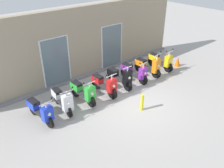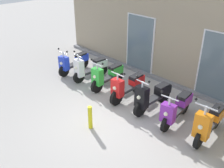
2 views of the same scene
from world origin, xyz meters
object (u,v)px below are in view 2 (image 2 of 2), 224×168
scooter_red (128,86)px  scooter_black (152,96)px  scooter_purple (177,108)px  curb_bollard (90,117)px  scooter_green (107,75)px  scooter_white (90,68)px  scooter_blue (74,62)px  scooter_orange (209,122)px

scooter_red → scooter_black: size_ratio=0.97×
scooter_purple → curb_bollard: scooter_purple is taller
scooter_green → curb_bollard: size_ratio=2.27×
scooter_green → scooter_black: bearing=0.2°
scooter_black → scooter_white: bearing=-179.7°
scooter_white → scooter_red: scooter_red is taller
scooter_green → curb_bollard: scooter_green is taller
scooter_blue → scooter_red: scooter_red is taller
scooter_blue → scooter_red: (2.95, 0.01, 0.02)m
scooter_orange → scooter_black: bearing=179.4°
curb_bollard → scooter_green: bearing=125.8°
scooter_red → curb_bollard: bearing=-79.2°
scooter_blue → curb_bollard: bearing=-29.8°
scooter_red → scooter_green: bearing=176.8°
scooter_white → curb_bollard: bearing=-39.6°
scooter_blue → scooter_green: size_ratio=0.99×
scooter_blue → scooter_red: size_ratio=0.96×
scooter_blue → scooter_orange: scooter_orange is taller
scooter_red → curb_bollard: 1.95m
scooter_blue → scooter_orange: size_ratio=0.97×
scooter_blue → scooter_black: 3.92m
scooter_purple → scooter_orange: bearing=-0.0°
scooter_green → scooter_red: size_ratio=0.97×
scooter_blue → scooter_white: (0.94, 0.06, 0.03)m
scooter_orange → scooter_blue: bearing=-179.4°
scooter_red → scooter_orange: scooter_orange is taller
scooter_purple → curb_bollard: 2.46m
scooter_blue → scooter_green: scooter_green is taller
scooter_white → scooter_orange: (4.85, -0.00, 0.01)m
scooter_red → scooter_black: scooter_black is taller
scooter_red → curb_bollard: scooter_red is taller
scooter_red → scooter_blue: bearing=-179.7°
scooter_green → scooter_red: bearing=-3.2°
scooter_blue → scooter_black: scooter_black is taller
scooter_purple → scooter_orange: (0.99, -0.00, 0.02)m
scooter_purple → curb_bollard: size_ratio=2.31×
scooter_orange → scooter_red: bearing=-179.0°
scooter_blue → scooter_green: (1.90, 0.07, 0.03)m
scooter_black → curb_bollard: (-0.60, -1.98, -0.14)m
scooter_red → curb_bollard: (0.37, -1.91, -0.12)m
scooter_white → scooter_red: (2.01, -0.05, -0.01)m
scooter_purple → curb_bollard: bearing=-127.2°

